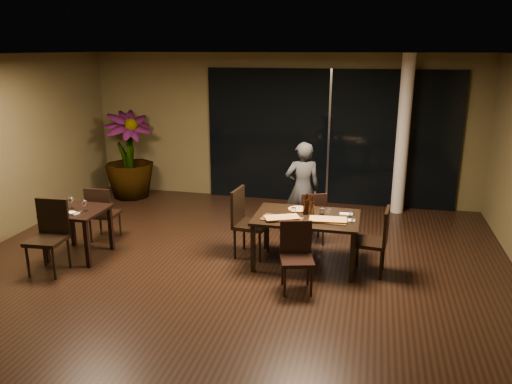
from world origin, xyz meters
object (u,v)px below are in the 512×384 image
at_px(chair_main_near, 296,252).
at_px(bottle_b, 312,206).
at_px(chair_main_far, 312,215).
at_px(side_table, 78,218).
at_px(chair_side_near, 50,232).
at_px(chair_main_right, 377,238).
at_px(chair_side_far, 102,211).
at_px(main_table, 306,221).
at_px(bottle_c, 307,204).
at_px(chair_main_left, 246,219).
at_px(potted_plant, 129,155).
at_px(bottle_a, 305,205).
at_px(diner, 302,189).

relative_size(chair_main_near, bottle_b, 2.96).
bearing_deg(chair_main_far, side_table, 1.72).
bearing_deg(chair_main_near, chair_main_far, 74.37).
bearing_deg(side_table, chair_side_near, -100.80).
distance_m(chair_main_right, chair_side_near, 4.60).
bearing_deg(chair_main_near, chair_side_far, 149.44).
bearing_deg(main_table, bottle_c, 98.77).
relative_size(chair_main_near, chair_main_right, 0.93).
height_order(chair_main_right, bottle_b, bottle_b).
relative_size(main_table, chair_main_left, 1.43).
height_order(chair_main_far, chair_side_far, chair_side_far).
relative_size(potted_plant, bottle_a, 6.31).
height_order(main_table, chair_main_left, chair_main_left).
xyz_separation_m(bottle_b, bottle_c, (-0.09, 0.10, 0.00)).
height_order(main_table, chair_main_far, chair_main_far).
bearing_deg(side_table, main_table, 8.37).
bearing_deg(diner, bottle_b, 86.14).
bearing_deg(potted_plant, chair_main_left, -37.69).
distance_m(chair_side_near, bottle_c, 3.68).
relative_size(chair_main_far, chair_side_near, 0.85).
relative_size(chair_main_left, bottle_a, 3.65).
distance_m(side_table, bottle_b, 3.52).
bearing_deg(chair_main_right, diner, -131.18).
bearing_deg(chair_main_right, chair_side_near, -72.40).
distance_m(chair_side_far, chair_side_near, 1.19).
xyz_separation_m(main_table, chair_main_left, (-0.94, 0.13, -0.09)).
relative_size(chair_main_near, chair_side_far, 0.97).
xyz_separation_m(chair_main_far, bottle_b, (0.08, -0.81, 0.41)).
relative_size(chair_main_left, bottle_c, 3.40).
xyz_separation_m(chair_main_left, bottle_a, (0.91, -0.06, 0.31)).
relative_size(chair_main_left, chair_side_far, 1.13).
relative_size(chair_main_left, bottle_b, 3.43).
distance_m(chair_main_left, diner, 1.32).
distance_m(diner, bottle_b, 1.28).
relative_size(potted_plant, bottle_b, 5.93).
relative_size(chair_main_right, potted_plant, 0.54).
xyz_separation_m(chair_main_far, potted_plant, (-4.10, 1.78, 0.42)).
height_order(chair_side_near, bottle_c, bottle_c).
bearing_deg(side_table, bottle_a, 9.72).
xyz_separation_m(main_table, chair_side_far, (-3.37, 0.14, -0.16)).
relative_size(chair_side_far, potted_plant, 0.51).
xyz_separation_m(main_table, bottle_b, (0.07, -0.00, 0.23)).
xyz_separation_m(chair_side_near, bottle_a, (3.47, 1.12, 0.31)).
distance_m(bottle_b, bottle_c, 0.13).
bearing_deg(potted_plant, chair_side_near, -80.42).
relative_size(chair_main_right, diner, 0.61).
distance_m(side_table, chair_side_far, 0.64).
relative_size(chair_side_near, bottle_a, 3.61).
bearing_deg(chair_side_far, bottle_a, 175.05).
xyz_separation_m(potted_plant, bottle_c, (4.10, -2.49, -0.00)).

